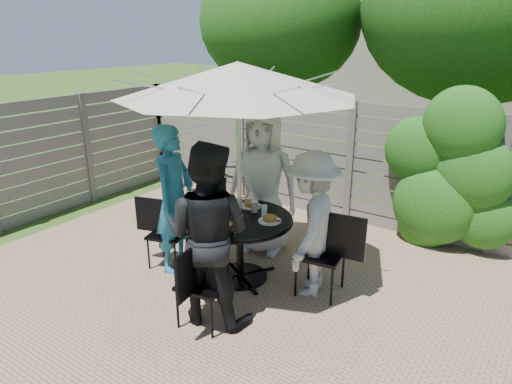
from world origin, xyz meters
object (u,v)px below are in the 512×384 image
Objects in this scene: chair_back at (266,227)px; glass_back at (239,203)px; plate_front at (227,227)px; patio_table at (240,236)px; umbrella at (238,80)px; chair_right at (321,270)px; plate_back at (251,205)px; person_back at (263,182)px; person_right at (311,225)px; glass_left at (215,212)px; person_left at (174,200)px; glass_front at (240,221)px; person_front at (208,235)px; syrup_jug at (236,209)px; bicycle at (231,174)px; glass_right at (264,211)px; plate_right at (270,219)px; coffee_cup at (254,207)px; chair_front at (204,300)px; plate_left at (211,211)px; chair_left at (168,246)px.

chair_back is 6.32× the size of glass_back.
glass_back is (-0.26, 0.57, 0.05)m from plate_front.
patio_table is 1.66× the size of chair_back.
umbrella reaches higher than chair_right.
plate_back is (-0.09, 0.35, -1.50)m from umbrella.
chair_right is 1.24m from glass_back.
person_right is at bearing -45.00° from person_back.
glass_left is (-0.06, -0.39, 0.00)m from glass_back.
person_left is 0.91m from plate_front.
patio_table is at bearing -75.13° from plate_back.
umbrella is 1.48m from glass_front.
person_left is 1.17m from person_front.
syrup_jug is (-0.07, 0.03, 0.32)m from patio_table.
umbrella reaches higher than bicycle.
chair_back is at bearing -139.30° from person_right.
syrup_jug is at bearing 132.91° from glass_front.
syrup_jug is at bearing -155.38° from glass_right.
person_left is at bearing -145.43° from glass_back.
plate_front is 0.42m from syrup_jug.
coffee_cup is at bearing 154.64° from plate_right.
person_right is (1.60, 0.43, -0.09)m from person_left.
chair_front is 3.57× the size of plate_left.
person_front is 7.12× the size of plate_right.
chair_right is 7.03× the size of glass_front.
glass_front is (0.42, -1.16, 0.59)m from chair_back.
glass_back is 1.17× the size of coffee_cup.
glass_left is (0.02, -1.10, 0.59)m from chair_back.
chair_front reaches higher than glass_left.
glass_front is 0.07× the size of bicycle.
chair_front reaches higher than glass_front.
plate_left is 0.51m from coffee_cup.
bicycle is (-1.47, 1.74, -0.34)m from glass_back.
person_right reaches higher than glass_right.
glass_right is (0.39, -0.06, 0.00)m from glass_back.
person_back is at bearing -45.00° from person_left.
person_right is at bearing -1.90° from chair_left.
person_left is at bearing -159.63° from glass_right.
person_left is 14.97× the size of coffee_cup.
glass_front reaches higher than chair_left.
plate_left is (-0.10, -1.02, 0.54)m from chair_back.
glass_right is 0.20m from coffee_cup.
syrup_jug is 0.08× the size of bicycle.
plate_back is 0.15m from glass_back.
person_back is 0.97× the size of bicycle.
person_left is at bearing -165.13° from patio_table.
person_left reaches higher than plate_front.
person_right reaches higher than patio_table.
patio_table is 1.00m from chair_front.
plate_back is 1.86× the size of glass_front.
coffee_cup is (0.13, -0.11, 0.04)m from plate_back.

